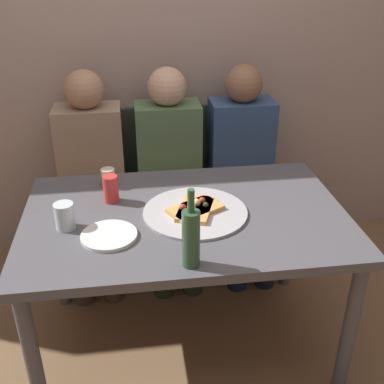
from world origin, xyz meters
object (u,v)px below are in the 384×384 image
soda_can (111,189)px  guest_in_beanie (171,166)px  tumbler_near (65,216)px  plate_stack (109,236)px  tumbler_far (108,177)px  chair_middle (169,175)px  wine_bottle (191,237)px  dining_table (185,230)px  guest_in_sweater (91,170)px  pizza_slice_extra (195,209)px  chair_right (237,171)px  guest_by_wall (244,162)px  chair_left (95,179)px  pizza_tray (195,212)px  pizza_slice_last (195,208)px

soda_can → guest_in_beanie: (0.31, 0.54, -0.15)m
tumbler_near → plate_stack: 0.20m
tumbler_far → chair_middle: size_ratio=0.09×
soda_can → wine_bottle: bearing=-60.9°
dining_table → guest_in_beanie: size_ratio=1.16×
plate_stack → guest_in_sweater: bearing=98.2°
tumbler_near → chair_middle: size_ratio=0.12×
pizza_slice_extra → soda_can: soda_can is taller
chair_right → guest_by_wall: (0.00, -0.15, 0.13)m
chair_left → guest_in_sweater: (0.00, -0.15, 0.13)m
pizza_tray → pizza_slice_last: (0.00, 0.00, 0.02)m
tumbler_near → guest_in_sweater: size_ratio=0.09×
soda_can → guest_in_beanie: 0.64m
soda_can → guest_in_sweater: 0.57m
dining_table → pizza_slice_extra: 0.11m
chair_left → guest_by_wall: guest_by_wall is taller
plate_stack → chair_left: chair_left is taller
guest_in_sweater → guest_by_wall: 0.86m
pizza_slice_last → chair_left: (-0.48, 0.84, -0.24)m
pizza_tray → wine_bottle: bearing=-100.6°
wine_bottle → tumbler_far: 0.74m
pizza_tray → guest_in_beanie: guest_in_beanie is taller
wine_bottle → soda_can: size_ratio=2.45×
pizza_tray → guest_by_wall: 0.80m
guest_in_sweater → chair_middle: bearing=-161.0°
soda_can → guest_in_beanie: guest_in_beanie is taller
dining_table → chair_right: chair_right is taller
guest_in_sweater → pizza_tray: bearing=124.5°
pizza_tray → dining_table: bearing=171.2°
tumbler_near → soda_can: bearing=48.4°
guest_in_beanie → tumbler_near: bearing=56.4°
pizza_slice_extra → chair_right: chair_right is taller
pizza_slice_last → chair_middle: 0.88m
tumbler_far → soda_can: 0.16m
tumbler_far → soda_can: size_ratio=0.70×
wine_bottle → guest_by_wall: bearing=67.0°
pizza_tray → chair_right: 0.95m
pizza_slice_extra → soda_can: 0.38m
tumbler_far → guest_in_beanie: 0.52m
pizza_slice_last → tumbler_near: 0.53m
guest_in_sweater → guest_by_wall: same height
tumbler_far → chair_left: (-0.11, 0.53, -0.26)m
wine_bottle → soda_can: 0.59m
tumbler_near → tumbler_far: bearing=65.5°
plate_stack → soda_can: bearing=88.7°
dining_table → soda_can: size_ratio=11.15×
plate_stack → chair_middle: bearing=72.0°
guest_by_wall → pizza_tray: bearing=61.3°
dining_table → chair_right: size_ratio=1.51×
dining_table → chair_middle: bearing=89.8°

